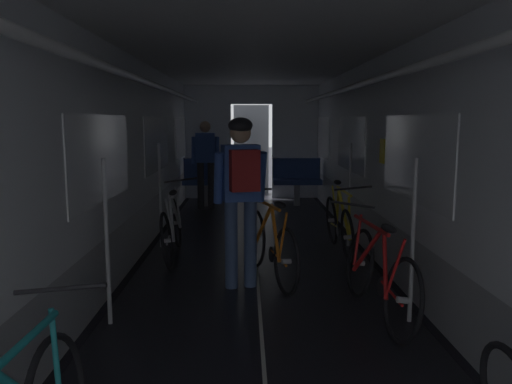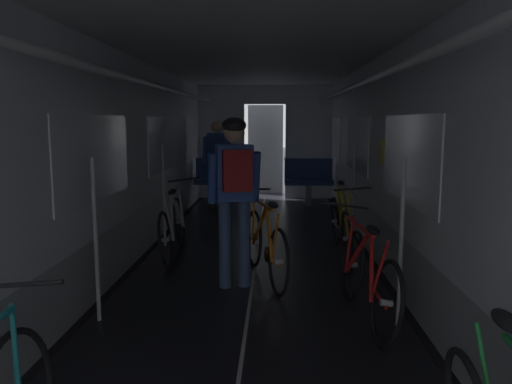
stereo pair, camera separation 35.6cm
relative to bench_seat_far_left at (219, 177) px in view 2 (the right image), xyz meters
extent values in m
cube|color=black|center=(-0.51, -4.82, -0.56)|extent=(0.08, 11.50, 0.01)
cube|color=black|center=(2.31, -4.82, -0.56)|extent=(0.08, 11.50, 0.01)
cube|color=beige|center=(0.90, -4.82, -0.56)|extent=(0.03, 11.27, 0.00)
cube|color=#9EA0A5|center=(-0.61, -4.82, -0.27)|extent=(0.12, 11.50, 0.60)
cube|color=silver|center=(-0.61, -4.82, 0.96)|extent=(0.12, 11.50, 1.85)
cube|color=white|center=(-0.54, -5.40, 0.78)|extent=(0.02, 1.90, 0.80)
cube|color=white|center=(-0.54, -2.52, 0.78)|extent=(0.02, 1.90, 0.80)
cube|color=white|center=(-0.54, 0.35, 0.78)|extent=(0.02, 1.90, 0.80)
cube|color=yellow|center=(-0.54, -5.35, 0.78)|extent=(0.01, 0.20, 0.28)
cylinder|color=white|center=(-0.27, -4.82, 1.53)|extent=(0.07, 11.04, 0.07)
cylinder|color=#B7BABF|center=(-0.37, -5.97, 0.13)|extent=(0.04, 0.04, 1.40)
cylinder|color=#B7BABF|center=(-0.37, -3.37, 0.13)|extent=(0.04, 0.04, 1.40)
cube|color=#9EA0A5|center=(2.41, -4.82, -0.27)|extent=(0.12, 11.50, 0.60)
cube|color=silver|center=(2.41, -4.82, 0.96)|extent=(0.12, 11.50, 1.85)
cube|color=white|center=(2.35, -5.40, 0.78)|extent=(0.02, 1.90, 0.80)
cube|color=white|center=(2.35, -2.52, 0.78)|extent=(0.02, 1.90, 0.80)
cube|color=white|center=(2.35, 0.35, 0.78)|extent=(0.02, 1.90, 0.80)
cube|color=yellow|center=(2.35, -4.29, 0.78)|extent=(0.01, 0.20, 0.28)
cylinder|color=white|center=(2.07, -4.82, 1.53)|extent=(0.07, 11.04, 0.07)
cylinder|color=#B7BABF|center=(2.17, -5.97, 0.13)|extent=(0.04, 0.04, 1.40)
cylinder|color=#B7BABF|center=(2.17, -3.37, 0.13)|extent=(0.04, 0.04, 1.40)
cube|color=silver|center=(-0.05, 0.99, 0.66)|extent=(1.00, 0.12, 2.45)
cube|color=silver|center=(1.85, 0.99, 0.66)|extent=(1.00, 0.12, 2.45)
cube|color=silver|center=(0.90, 0.99, 1.68)|extent=(0.90, 0.12, 0.40)
cube|color=#4C4F54|center=(0.90, 1.69, 0.46)|extent=(0.81, 0.04, 2.05)
cube|color=silver|center=(0.90, -4.82, 1.94)|extent=(3.14, 11.62, 0.12)
cylinder|color=gray|center=(0.00, -0.07, -0.35)|extent=(0.12, 0.12, 0.44)
cube|color=#2D4784|center=(0.00, -0.07, -0.08)|extent=(0.96, 0.44, 0.10)
cube|color=#2D4784|center=(0.00, 0.12, 0.17)|extent=(0.96, 0.08, 0.40)
torus|color=gray|center=(-0.43, 0.15, 0.37)|extent=(0.14, 0.14, 0.02)
cylinder|color=gray|center=(1.80, -0.07, -0.35)|extent=(0.12, 0.12, 0.44)
cube|color=#2D4784|center=(1.80, -0.07, -0.08)|extent=(0.96, 0.44, 0.10)
cube|color=#2D4784|center=(1.80, 0.12, 0.17)|extent=(0.96, 0.08, 0.40)
torus|color=gray|center=(1.37, 0.15, 0.37)|extent=(0.14, 0.14, 0.02)
torus|color=black|center=(-0.13, -4.40, -0.24)|extent=(0.15, 0.67, 0.67)
cylinder|color=#B2B2B7|center=(-0.13, -4.40, -0.24)|extent=(0.10, 0.05, 0.06)
torus|color=black|center=(-0.17, -3.38, -0.24)|extent=(0.15, 0.67, 0.67)
cylinder|color=#B2B2B7|center=(-0.17, -3.38, -0.24)|extent=(0.10, 0.05, 0.06)
cylinder|color=#ADAFB5|center=(-0.13, -3.69, -0.02)|extent=(0.09, 0.54, 0.56)
cylinder|color=#ADAFB5|center=(-0.11, -4.10, -0.02)|extent=(0.12, 0.34, 0.55)
cylinder|color=#ADAFB5|center=(-0.09, -3.85, 0.25)|extent=(0.07, 0.82, 0.04)
cylinder|color=#ADAFB5|center=(-0.10, -4.33, 0.01)|extent=(0.08, 0.17, 0.49)
cylinder|color=#ADAFB5|center=(-0.14, -4.18, -0.26)|extent=(0.05, 0.45, 0.07)
cylinder|color=#ADAFB5|center=(-0.13, -3.41, 0.01)|extent=(0.09, 0.09, 0.49)
cylinder|color=black|center=(-0.15, -3.95, -0.28)|extent=(0.04, 0.17, 0.17)
ellipsoid|color=black|center=(-0.06, -4.28, 0.31)|extent=(0.11, 0.24, 0.07)
cylinder|color=black|center=(-0.09, -3.39, 0.34)|extent=(0.44, 0.04, 0.08)
torus|color=black|center=(1.98, -6.36, -0.24)|extent=(0.21, 0.68, 0.67)
cylinder|color=#B2B2B7|center=(1.98, -6.36, -0.24)|extent=(0.10, 0.06, 0.06)
torus|color=black|center=(1.88, -5.35, -0.24)|extent=(0.21, 0.68, 0.67)
cylinder|color=#B2B2B7|center=(1.88, -5.35, -0.24)|extent=(0.10, 0.06, 0.06)
cylinder|color=red|center=(1.88, -5.66, -0.02)|extent=(0.17, 0.53, 0.56)
cylinder|color=red|center=(1.92, -6.07, -0.02)|extent=(0.09, 0.35, 0.55)
cylinder|color=red|center=(1.85, -5.82, 0.24)|extent=(0.12, 0.82, 0.04)
cylinder|color=red|center=(1.94, -6.29, 0.00)|extent=(0.11, 0.16, 0.49)
cylinder|color=red|center=(1.96, -6.14, -0.26)|extent=(0.07, 0.45, 0.07)
cylinder|color=red|center=(1.85, -5.38, 0.00)|extent=(0.10, 0.10, 0.49)
cylinder|color=black|center=(1.94, -5.91, -0.28)|extent=(0.05, 0.17, 0.17)
ellipsoid|color=black|center=(1.89, -6.25, 0.30)|extent=(0.12, 0.25, 0.07)
cylinder|color=black|center=(1.79, -5.36, 0.34)|extent=(0.44, 0.07, 0.09)
cylinder|color=teal|center=(-0.12, -7.77, 0.01)|extent=(0.07, 0.09, 0.49)
cylinder|color=black|center=(-0.09, -7.75, 0.35)|extent=(0.44, 0.04, 0.06)
torus|color=black|center=(1.96, -3.25, -0.23)|extent=(0.10, 0.67, 0.67)
cylinder|color=#B2B2B7|center=(1.96, -3.25, -0.23)|extent=(0.09, 0.05, 0.06)
torus|color=black|center=(1.98, -4.27, -0.23)|extent=(0.10, 0.67, 0.67)
cylinder|color=#B2B2B7|center=(1.98, -4.27, -0.23)|extent=(0.09, 0.05, 0.06)
cylinder|color=yellow|center=(1.99, -3.96, -0.01)|extent=(0.10, 0.54, 0.56)
cylinder|color=yellow|center=(1.99, -3.55, -0.01)|extent=(0.08, 0.34, 0.55)
cylinder|color=yellow|center=(2.01, -3.80, 0.25)|extent=(0.05, 0.82, 0.04)
cylinder|color=yellow|center=(1.98, -3.32, 0.01)|extent=(0.07, 0.16, 0.49)
cylinder|color=yellow|center=(1.96, -3.48, -0.26)|extent=(0.03, 0.45, 0.07)
cylinder|color=yellow|center=(2.00, -4.24, 0.01)|extent=(0.07, 0.09, 0.49)
cylinder|color=black|center=(1.97, -3.70, -0.28)|extent=(0.03, 0.17, 0.17)
ellipsoid|color=black|center=(2.01, -3.37, 0.31)|extent=(0.10, 0.24, 0.07)
cylinder|color=black|center=(2.03, -4.26, 0.35)|extent=(0.44, 0.03, 0.06)
cylinder|color=#1E8438|center=(2.06, -7.95, 0.00)|extent=(0.09, 0.17, 0.49)
ellipsoid|color=black|center=(2.10, -8.00, 0.30)|extent=(0.10, 0.24, 0.07)
cylinder|color=#384C75|center=(0.63, -5.07, -0.12)|extent=(0.13, 0.13, 0.90)
cylinder|color=#384C75|center=(0.82, -5.02, -0.12)|extent=(0.13, 0.13, 0.90)
cube|color=#2D4C99|center=(0.73, -5.04, 0.61)|extent=(0.40, 0.30, 0.56)
cylinder|color=#2D4C99|center=(0.51, -5.07, 0.56)|extent=(0.13, 0.21, 0.53)
cylinder|color=#2D4C99|center=(0.94, -4.97, 0.56)|extent=(0.13, 0.21, 0.53)
sphere|color=tan|center=(0.73, -5.04, 1.01)|extent=(0.21, 0.21, 0.21)
ellipsoid|color=black|center=(0.73, -5.04, 1.08)|extent=(0.30, 0.33, 0.16)
cube|color=maroon|center=(0.77, -5.21, 0.65)|extent=(0.31, 0.22, 0.40)
torus|color=black|center=(1.17, -5.29, -0.23)|extent=(0.25, 0.66, 0.67)
cylinder|color=#B2B2B7|center=(1.17, -5.29, -0.23)|extent=(0.10, 0.07, 0.05)
torus|color=black|center=(0.89, -4.31, -0.23)|extent=(0.25, 0.66, 0.67)
cylinder|color=#B2B2B7|center=(0.89, -4.31, -0.23)|extent=(0.10, 0.07, 0.05)
cylinder|color=orange|center=(0.97, -4.61, -0.01)|extent=(0.21, 0.52, 0.56)
cylinder|color=orange|center=(1.08, -5.01, -0.01)|extent=(0.11, 0.34, 0.55)
cylinder|color=orange|center=(1.00, -4.76, 0.25)|extent=(0.26, 0.80, 0.04)
cylinder|color=orange|center=(1.14, -5.22, 0.01)|extent=(0.09, 0.16, 0.49)
cylinder|color=orange|center=(1.11, -5.07, -0.26)|extent=(0.15, 0.44, 0.07)
cylinder|color=orange|center=(0.89, -4.34, 0.01)|extent=(0.04, 0.10, 0.49)
cylinder|color=black|center=(1.05, -4.85, -0.28)|extent=(0.07, 0.17, 0.17)
ellipsoid|color=black|center=(1.12, -5.18, 0.31)|extent=(0.16, 0.26, 0.06)
cylinder|color=black|center=(0.87, -4.32, 0.35)|extent=(0.43, 0.15, 0.04)
cylinder|color=#2D2D33|center=(0.10, -0.37, -0.12)|extent=(0.13, 0.13, 0.90)
cylinder|color=#2D2D33|center=(-0.10, -0.37, -0.12)|extent=(0.13, 0.13, 0.90)
cube|color=#2D4C99|center=(0.00, -0.37, 0.61)|extent=(0.36, 0.22, 0.56)
cylinder|color=#2D4C99|center=(0.22, -0.39, 0.56)|extent=(0.09, 0.20, 0.53)
cylinder|color=#2D4C99|center=(-0.22, -0.39, 0.56)|extent=(0.09, 0.20, 0.53)
sphere|color=tan|center=(0.00, -0.37, 1.01)|extent=(0.21, 0.21, 0.21)
camera|label=1|loc=(0.78, -10.04, 1.13)|focal=35.28mm
camera|label=2|loc=(1.14, -10.04, 1.13)|focal=35.28mm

